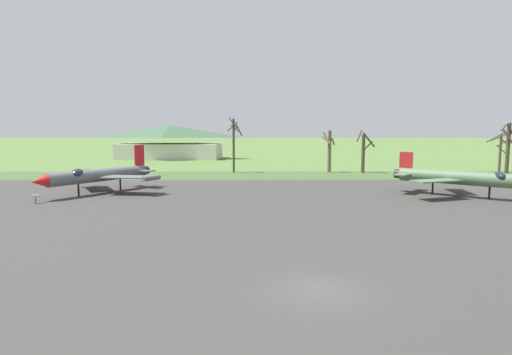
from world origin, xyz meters
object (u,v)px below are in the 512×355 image
(jet_fighter_rear_center, at_px, (99,175))
(visitor_building, at_px, (170,142))
(info_placard_rear_center, at_px, (35,198))
(jet_fighter_rear_left, at_px, (464,178))

(jet_fighter_rear_center, height_order, visitor_building, visitor_building)
(info_placard_rear_center, height_order, visitor_building, visitor_building)
(info_placard_rear_center, bearing_deg, jet_fighter_rear_center, 61.17)
(info_placard_rear_center, relative_size, jet_fighter_rear_left, 0.07)
(visitor_building, bearing_deg, jet_fighter_rear_left, -54.71)
(info_placard_rear_center, relative_size, visitor_building, 0.04)
(jet_fighter_rear_center, distance_m, visitor_building, 55.37)
(jet_fighter_rear_center, xyz_separation_m, info_placard_rear_center, (-3.71, -6.75, -1.48))
(jet_fighter_rear_left, height_order, visitor_building, visitor_building)
(jet_fighter_rear_left, xyz_separation_m, visitor_building, (-41.55, 58.72, 1.91))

